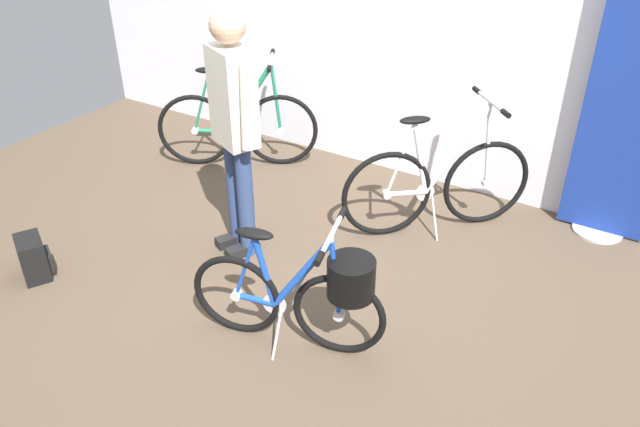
{
  "coord_description": "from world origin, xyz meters",
  "views": [
    {
      "loc": [
        1.8,
        -2.6,
        2.54
      ],
      "look_at": [
        0.08,
        0.2,
        0.55
      ],
      "focal_mm": 35.3,
      "sensor_mm": 36.0,
      "label": 1
    }
  ],
  "objects_px": {
    "display_bike_right": "(237,126)",
    "visitor_near_wall": "(234,121)",
    "display_bike_left": "(438,184)",
    "floor_banner_stand": "(626,124)",
    "backpack_on_floor": "(33,258)",
    "folding_bike_foreground": "(308,292)"
  },
  "relations": [
    {
      "from": "display_bike_right",
      "to": "backpack_on_floor",
      "type": "relative_size",
      "value": 4.05
    },
    {
      "from": "floor_banner_stand",
      "to": "display_bike_right",
      "type": "relative_size",
      "value": 1.57
    },
    {
      "from": "display_bike_right",
      "to": "backpack_on_floor",
      "type": "height_order",
      "value": "display_bike_right"
    },
    {
      "from": "display_bike_left",
      "to": "display_bike_right",
      "type": "xyz_separation_m",
      "value": [
        -1.89,
        0.09,
        -0.01
      ]
    },
    {
      "from": "display_bike_left",
      "to": "display_bike_right",
      "type": "height_order",
      "value": "display_bike_left"
    },
    {
      "from": "folding_bike_foreground",
      "to": "backpack_on_floor",
      "type": "distance_m",
      "value": 1.96
    },
    {
      "from": "floor_banner_stand",
      "to": "visitor_near_wall",
      "type": "height_order",
      "value": "floor_banner_stand"
    },
    {
      "from": "folding_bike_foreground",
      "to": "display_bike_right",
      "type": "relative_size",
      "value": 0.92
    },
    {
      "from": "folding_bike_foreground",
      "to": "display_bike_left",
      "type": "xyz_separation_m",
      "value": [
        0.12,
        1.56,
        -0.01
      ]
    },
    {
      "from": "floor_banner_stand",
      "to": "backpack_on_floor",
      "type": "bearing_deg",
      "value": -140.62
    },
    {
      "from": "visitor_near_wall",
      "to": "backpack_on_floor",
      "type": "height_order",
      "value": "visitor_near_wall"
    },
    {
      "from": "display_bike_right",
      "to": "visitor_near_wall",
      "type": "xyz_separation_m",
      "value": [
        0.84,
        -1.04,
        0.6
      ]
    },
    {
      "from": "display_bike_left",
      "to": "floor_banner_stand",
      "type": "bearing_deg",
      "value": 28.99
    },
    {
      "from": "floor_banner_stand",
      "to": "display_bike_left",
      "type": "height_order",
      "value": "floor_banner_stand"
    },
    {
      "from": "display_bike_left",
      "to": "visitor_near_wall",
      "type": "bearing_deg",
      "value": -137.98
    },
    {
      "from": "folding_bike_foreground",
      "to": "backpack_on_floor",
      "type": "height_order",
      "value": "folding_bike_foreground"
    },
    {
      "from": "folding_bike_foreground",
      "to": "display_bike_right",
      "type": "distance_m",
      "value": 2.42
    },
    {
      "from": "folding_bike_foreground",
      "to": "visitor_near_wall",
      "type": "bearing_deg",
      "value": 147.21
    },
    {
      "from": "folding_bike_foreground",
      "to": "display_bike_left",
      "type": "height_order",
      "value": "display_bike_left"
    },
    {
      "from": "folding_bike_foreground",
      "to": "backpack_on_floor",
      "type": "xyz_separation_m",
      "value": [
        -1.91,
        -0.39,
        -0.25
      ]
    },
    {
      "from": "floor_banner_stand",
      "to": "folding_bike_foreground",
      "type": "relative_size",
      "value": 1.7
    },
    {
      "from": "folding_bike_foreground",
      "to": "display_bike_right",
      "type": "height_order",
      "value": "display_bike_right"
    }
  ]
}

